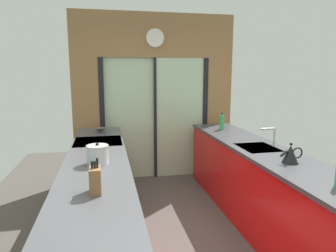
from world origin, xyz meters
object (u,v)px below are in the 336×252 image
(knife_block, at_px, (95,180))
(stock_pot, at_px, (98,155))
(oven_range, at_px, (100,176))
(kettle, at_px, (291,154))
(mixing_bowl, at_px, (100,130))
(soap_bottle_far, at_px, (222,122))

(knife_block, bearing_deg, stock_pot, 90.00)
(oven_range, xyz_separation_m, knife_block, (0.02, -1.69, 0.56))
(oven_range, relative_size, stock_pot, 4.45)
(oven_range, height_order, kettle, kettle)
(mixing_bowl, bearing_deg, soap_bottle_far, -3.75)
(mixing_bowl, distance_m, kettle, 2.57)
(knife_block, bearing_deg, mixing_bowl, 90.00)
(oven_range, bearing_deg, stock_pot, -88.93)
(mixing_bowl, bearing_deg, knife_block, -90.00)
(mixing_bowl, bearing_deg, stock_pot, -90.00)
(kettle, bearing_deg, soap_bottle_far, 90.07)
(stock_pot, xyz_separation_m, kettle, (1.78, -0.33, -0.00))
(mixing_bowl, height_order, stock_pot, stock_pot)
(mixing_bowl, xyz_separation_m, soap_bottle_far, (1.78, -0.12, 0.07))
(mixing_bowl, relative_size, soap_bottle_far, 0.71)
(knife_block, distance_m, kettle, 1.82)
(knife_block, xyz_separation_m, soap_bottle_far, (1.78, 2.11, 0.01))
(oven_range, height_order, soap_bottle_far, soap_bottle_far)
(mixing_bowl, distance_m, stock_pot, 1.51)
(kettle, distance_m, soap_bottle_far, 1.73)
(kettle, bearing_deg, stock_pot, 169.36)
(mixing_bowl, bearing_deg, oven_range, -92.00)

